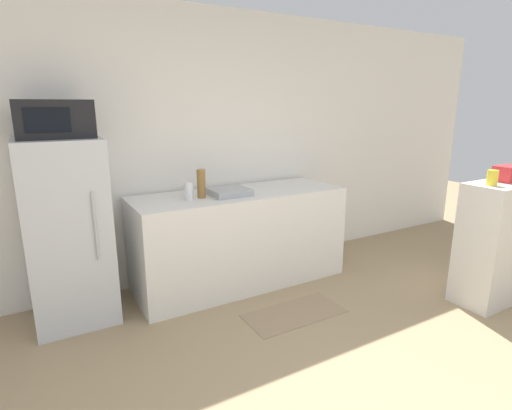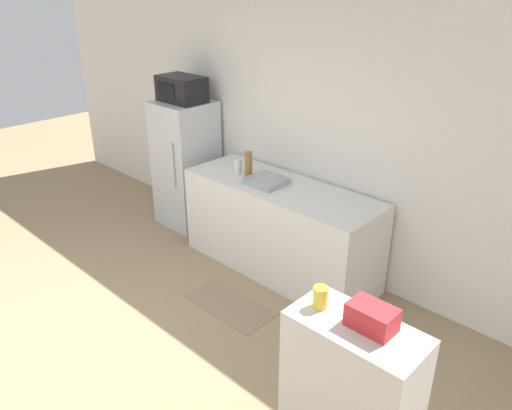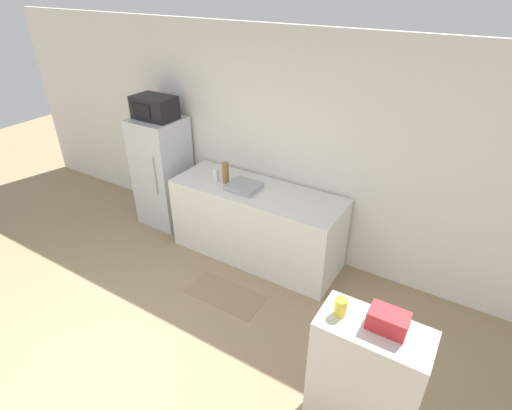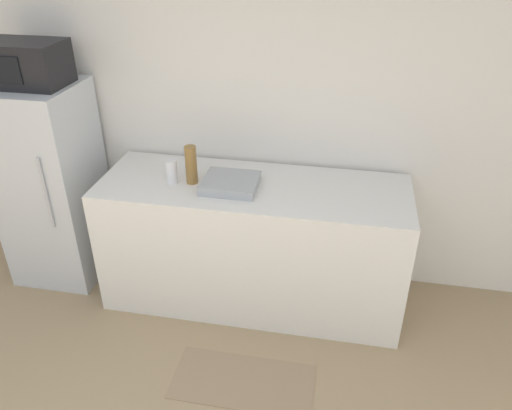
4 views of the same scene
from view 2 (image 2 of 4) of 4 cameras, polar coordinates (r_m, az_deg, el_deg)
ground_plane at (r=4.27m, az=-23.11°, el=-17.46°), size 14.00×14.00×0.00m
wall_back at (r=5.10m, az=3.63°, el=8.42°), size 8.00×0.06×2.60m
refrigerator at (r=5.87m, az=-7.97°, el=4.63°), size 0.60×0.61×1.47m
microwave at (r=5.63m, az=-8.52°, el=12.99°), size 0.52×0.35×0.28m
counter at (r=4.95m, az=2.77°, el=-2.66°), size 2.03×0.71×0.91m
sink_basin at (r=4.79m, az=1.22°, el=2.77°), size 0.35×0.32×0.06m
bottle_tall at (r=4.94m, az=-0.86°, el=4.67°), size 0.08×0.08×0.25m
bottle_short at (r=5.03m, az=-2.07°, el=4.42°), size 0.07×0.07×0.16m
shelf_cabinet at (r=3.09m, az=10.61°, el=-21.21°), size 0.74×0.38×1.07m
basket at (r=2.69m, az=13.11°, el=-12.40°), size 0.25×0.16×0.13m
jar at (r=2.79m, az=7.37°, el=-10.41°), size 0.08×0.08×0.13m
kitchen_rug at (r=4.64m, az=-3.05°, el=-11.27°), size 0.85×0.41×0.01m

